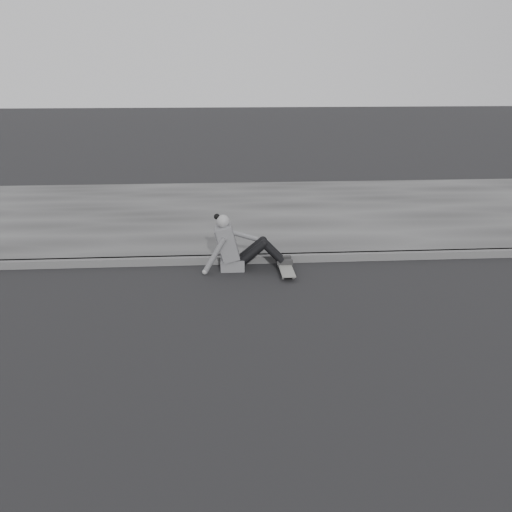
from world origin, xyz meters
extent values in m
plane|color=black|center=(0.00, 0.00, 0.00)|extent=(80.00, 80.00, 0.00)
cube|color=#4E4E4E|center=(0.00, 2.58, 0.06)|extent=(24.00, 0.16, 0.12)
cube|color=#3B3B3B|center=(0.00, 5.60, 0.06)|extent=(24.00, 6.00, 0.12)
cylinder|color=gray|center=(0.07, 1.78, 0.03)|extent=(0.03, 0.05, 0.05)
cylinder|color=gray|center=(0.22, 1.78, 0.03)|extent=(0.03, 0.05, 0.05)
cylinder|color=gray|center=(0.07, 2.30, 0.03)|extent=(0.03, 0.05, 0.05)
cylinder|color=gray|center=(0.22, 2.30, 0.03)|extent=(0.03, 0.05, 0.05)
cube|color=#2D2D2F|center=(0.14, 1.78, 0.06)|extent=(0.16, 0.04, 0.03)
cube|color=#2D2D2F|center=(0.14, 2.30, 0.06)|extent=(0.16, 0.04, 0.03)
cube|color=slate|center=(0.14, 2.04, 0.08)|extent=(0.20, 0.78, 0.02)
cube|color=#58585B|center=(-0.66, 2.29, 0.09)|extent=(0.36, 0.34, 0.18)
cube|color=#58585B|center=(-0.73, 2.29, 0.43)|extent=(0.37, 0.40, 0.57)
cube|color=#58585B|center=(-0.86, 2.29, 0.55)|extent=(0.14, 0.30, 0.20)
cylinder|color=gray|center=(-0.78, 2.29, 0.67)|extent=(0.09, 0.09, 0.08)
sphere|color=gray|center=(-0.79, 2.29, 0.76)|extent=(0.20, 0.20, 0.20)
sphere|color=black|center=(-0.88, 2.31, 0.83)|extent=(0.09, 0.09, 0.09)
cylinder|color=black|center=(-0.34, 2.20, 0.28)|extent=(0.43, 0.13, 0.39)
cylinder|color=black|center=(-0.34, 2.38, 0.28)|extent=(0.43, 0.13, 0.39)
cylinder|color=black|center=(-0.04, 2.20, 0.28)|extent=(0.35, 0.11, 0.36)
cylinder|color=black|center=(-0.04, 2.38, 0.28)|extent=(0.35, 0.11, 0.36)
sphere|color=black|center=(-0.18, 2.20, 0.42)|extent=(0.13, 0.13, 0.13)
sphere|color=black|center=(-0.18, 2.38, 0.42)|extent=(0.13, 0.13, 0.13)
cube|color=#272727|center=(0.14, 2.20, 0.12)|extent=(0.24, 0.08, 0.07)
cube|color=#272727|center=(0.14, 2.38, 0.12)|extent=(0.24, 0.08, 0.07)
cylinder|color=#58585B|center=(-0.93, 2.08, 0.29)|extent=(0.38, 0.08, 0.58)
sphere|color=gray|center=(-1.08, 2.07, 0.04)|extent=(0.08, 0.08, 0.08)
cylinder|color=#58585B|center=(-0.49, 2.45, 0.49)|extent=(0.48, 0.08, 0.21)
camera|label=1|loc=(-0.90, -5.98, 2.95)|focal=40.00mm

